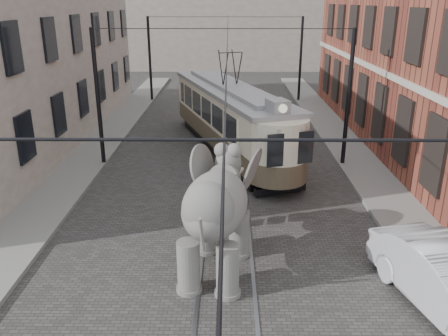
{
  "coord_description": "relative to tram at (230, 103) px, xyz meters",
  "views": [
    {
      "loc": [
        0.03,
        -13.71,
        7.05
      ],
      "look_at": [
        -0.09,
        -0.12,
        2.1
      ],
      "focal_mm": 37.06,
      "sensor_mm": 36.0,
      "label": 1
    }
  ],
  "objects": [
    {
      "name": "ground",
      "position": [
        -0.11,
        -8.23,
        -2.4
      ],
      "size": [
        120.0,
        120.0,
        0.0
      ],
      "primitive_type": "plane",
      "color": "#403D3B"
    },
    {
      "name": "tram_rails",
      "position": [
        -0.11,
        -8.23,
        -2.39
      ],
      "size": [
        1.54,
        80.0,
        0.02
      ],
      "primitive_type": null,
      "color": "slate",
      "rests_on": "ground"
    },
    {
      "name": "sidewalk_right",
      "position": [
        5.89,
        -8.23,
        -2.33
      ],
      "size": [
        2.0,
        60.0,
        0.15
      ],
      "primitive_type": "cube",
      "color": "slate",
      "rests_on": "ground"
    },
    {
      "name": "sidewalk_left",
      "position": [
        -6.61,
        -8.23,
        -2.33
      ],
      "size": [
        2.0,
        60.0,
        0.15
      ],
      "primitive_type": "cube",
      "color": "slate",
      "rests_on": "ground"
    },
    {
      "name": "stucco_building",
      "position": [
        -11.11,
        1.77,
        2.6
      ],
      "size": [
        7.0,
        24.0,
        10.0
      ],
      "primitive_type": "cube",
      "color": "gray",
      "rests_on": "ground"
    },
    {
      "name": "distant_block",
      "position": [
        -0.11,
        31.77,
        4.6
      ],
      "size": [
        28.0,
        10.0,
        14.0
      ],
      "primitive_type": "cube",
      "color": "gray",
      "rests_on": "ground"
    },
    {
      "name": "catenary",
      "position": [
        -0.31,
        -3.23,
        0.6
      ],
      "size": [
        11.0,
        30.2,
        6.0
      ],
      "primitive_type": null,
      "color": "black",
      "rests_on": "ground"
    },
    {
      "name": "tram",
      "position": [
        0.0,
        0.0,
        0.0
      ],
      "size": [
        6.3,
        12.27,
        4.81
      ],
      "primitive_type": null,
      "rotation": [
        0.0,
        0.0,
        0.33
      ],
      "color": "beige",
      "rests_on": "ground"
    },
    {
      "name": "elephant",
      "position": [
        -0.41,
        -10.93,
        -0.84
      ],
      "size": [
        3.63,
        5.52,
        3.14
      ],
      "primitive_type": null,
      "rotation": [
        0.0,
        0.0,
        -0.17
      ],
      "color": "#5F5D58",
      "rests_on": "ground"
    }
  ]
}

